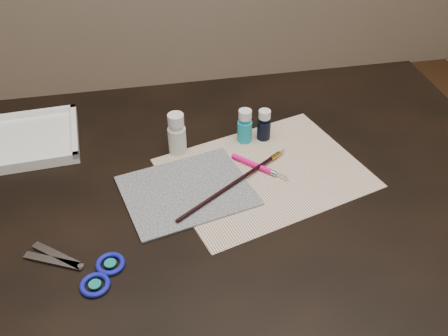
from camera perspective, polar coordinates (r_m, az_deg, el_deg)
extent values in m
cube|color=black|center=(1.32, 0.00, -14.37)|extent=(1.30, 0.90, 0.75)
cube|color=white|center=(1.08, 4.71, -0.54)|extent=(0.48, 0.42, 0.00)
cube|color=black|center=(1.03, -4.27, -2.58)|extent=(0.29, 0.26, 0.00)
cylinder|color=silver|center=(1.12, -5.42, 3.94)|extent=(0.05, 0.05, 0.10)
cylinder|color=#16A1B5|center=(1.15, 2.39, 4.82)|extent=(0.04, 0.04, 0.08)
cylinder|color=black|center=(1.16, 4.59, 4.94)|extent=(0.04, 0.04, 0.08)
cube|color=white|center=(1.24, -21.20, 3.16)|extent=(0.23, 0.23, 0.03)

